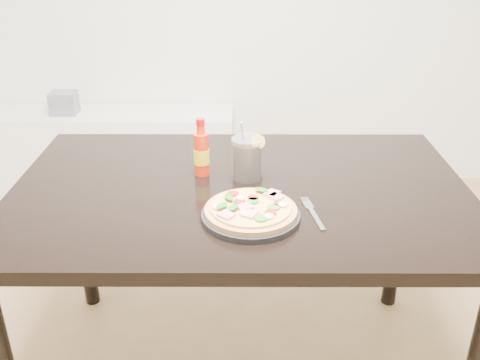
{
  "coord_description": "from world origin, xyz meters",
  "views": [
    {
      "loc": [
        -0.05,
        -0.85,
        1.48
      ],
      "look_at": [
        -0.05,
        0.5,
        0.83
      ],
      "focal_mm": 40.0,
      "sensor_mm": 36.0,
      "label": 1
    }
  ],
  "objects_px": {
    "dining_table": "(240,210)",
    "media_console": "(115,153)",
    "pizza": "(251,209)",
    "hot_sauce_bottle": "(201,153)",
    "plate": "(251,216)",
    "cola_cup": "(247,159)",
    "fork": "(312,212)"
  },
  "relations": [
    {
      "from": "cola_cup",
      "to": "fork",
      "type": "bearing_deg",
      "value": -52.49
    },
    {
      "from": "plate",
      "to": "media_console",
      "type": "xyz_separation_m",
      "value": [
        -0.78,
        1.65,
        -0.51
      ]
    },
    {
      "from": "dining_table",
      "to": "hot_sauce_bottle",
      "type": "distance_m",
      "value": 0.22
    },
    {
      "from": "cola_cup",
      "to": "hot_sauce_bottle",
      "type": "bearing_deg",
      "value": 171.63
    },
    {
      "from": "plate",
      "to": "pizza",
      "type": "relative_size",
      "value": 1.07
    },
    {
      "from": "dining_table",
      "to": "cola_cup",
      "type": "xyz_separation_m",
      "value": [
        0.02,
        0.07,
        0.15
      ]
    },
    {
      "from": "dining_table",
      "to": "fork",
      "type": "height_order",
      "value": "fork"
    },
    {
      "from": "plate",
      "to": "media_console",
      "type": "height_order",
      "value": "plate"
    },
    {
      "from": "cola_cup",
      "to": "media_console",
      "type": "relative_size",
      "value": 0.14
    },
    {
      "from": "dining_table",
      "to": "media_console",
      "type": "height_order",
      "value": "dining_table"
    },
    {
      "from": "pizza",
      "to": "media_console",
      "type": "relative_size",
      "value": 0.18
    },
    {
      "from": "cola_cup",
      "to": "pizza",
      "type": "bearing_deg",
      "value": -88.34
    },
    {
      "from": "dining_table",
      "to": "hot_sauce_bottle",
      "type": "xyz_separation_m",
      "value": [
        -0.12,
        0.09,
        0.16
      ]
    },
    {
      "from": "dining_table",
      "to": "plate",
      "type": "distance_m",
      "value": 0.22
    },
    {
      "from": "plate",
      "to": "media_console",
      "type": "bearing_deg",
      "value": 115.29
    },
    {
      "from": "hot_sauce_bottle",
      "to": "fork",
      "type": "distance_m",
      "value": 0.42
    },
    {
      "from": "pizza",
      "to": "fork",
      "type": "distance_m",
      "value": 0.18
    },
    {
      "from": "pizza",
      "to": "media_console",
      "type": "distance_m",
      "value": 1.9
    },
    {
      "from": "dining_table",
      "to": "cola_cup",
      "type": "height_order",
      "value": "cola_cup"
    },
    {
      "from": "plate",
      "to": "fork",
      "type": "height_order",
      "value": "plate"
    },
    {
      "from": "cola_cup",
      "to": "fork",
      "type": "xyz_separation_m",
      "value": [
        0.18,
        -0.23,
        -0.06
      ]
    },
    {
      "from": "pizza",
      "to": "hot_sauce_bottle",
      "type": "xyz_separation_m",
      "value": [
        -0.15,
        0.28,
        0.05
      ]
    },
    {
      "from": "dining_table",
      "to": "media_console",
      "type": "relative_size",
      "value": 1.0
    },
    {
      "from": "pizza",
      "to": "media_console",
      "type": "bearing_deg",
      "value": 115.31
    },
    {
      "from": "plate",
      "to": "hot_sauce_bottle",
      "type": "relative_size",
      "value": 1.44
    },
    {
      "from": "hot_sauce_bottle",
      "to": "media_console",
      "type": "height_order",
      "value": "hot_sauce_bottle"
    },
    {
      "from": "pizza",
      "to": "plate",
      "type": "bearing_deg",
      "value": 168.67
    },
    {
      "from": "plate",
      "to": "dining_table",
      "type": "bearing_deg",
      "value": 98.6
    },
    {
      "from": "hot_sauce_bottle",
      "to": "dining_table",
      "type": "bearing_deg",
      "value": -36.27
    },
    {
      "from": "pizza",
      "to": "hot_sauce_bottle",
      "type": "distance_m",
      "value": 0.33
    },
    {
      "from": "hot_sauce_bottle",
      "to": "cola_cup",
      "type": "relative_size",
      "value": 0.99
    },
    {
      "from": "dining_table",
      "to": "plate",
      "type": "relative_size",
      "value": 5.18
    }
  ]
}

